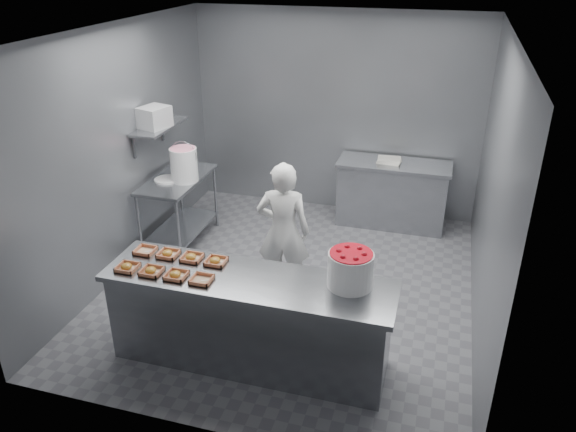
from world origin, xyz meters
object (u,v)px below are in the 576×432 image
object	(u,v)px
worker	(283,232)
strawberry_tub	(350,268)
appliance	(154,117)
tray_6	(192,257)
prep_table	(179,200)
tray_0	(127,267)
tray_2	(176,275)
tray_3	(202,279)
tray_7	(216,261)
tray_1	(151,271)
back_counter	(392,194)
service_counter	(250,320)
tray_5	(168,254)
glaze_bucket	(184,164)
tray_4	(145,251)

from	to	relation	value
worker	strawberry_tub	distance (m)	1.39
worker	appliance	world-z (taller)	appliance
tray_6	worker	distance (m)	1.16
prep_table	tray_0	size ratio (longest dim) A/B	6.40
worker	strawberry_tub	world-z (taller)	worker
tray_2	tray_3	distance (m)	0.24
tray_6	tray_7	world-z (taller)	same
tray_1	tray_2	xyz separation A→B (m)	(0.24, 0.00, 0.00)
back_counter	strawberry_tub	xyz separation A→B (m)	(-0.03, -3.12, 0.62)
tray_6	worker	xyz separation A→B (m)	(0.59, 1.00, -0.14)
strawberry_tub	tray_0	bearing A→B (deg)	-171.46
service_counter	tray_0	size ratio (longest dim) A/B	13.88
back_counter	tray_1	size ratio (longest dim) A/B	8.01
tray_0	appliance	bearing A→B (deg)	109.87
tray_3	tray_7	bearing A→B (deg)	90.54
tray_2	worker	bearing A→B (deg)	66.02
service_counter	tray_1	distance (m)	0.98
appliance	tray_6	bearing A→B (deg)	-38.37
strawberry_tub	worker	bearing A→B (deg)	131.27
service_counter	appliance	xyz separation A→B (m)	(-1.82, 1.86, 1.24)
back_counter	tray_1	distance (m)	3.86
tray_0	tray_5	bearing A→B (deg)	53.07
service_counter	tray_1	bearing A→B (deg)	-169.37
tray_6	tray_0	bearing A→B (deg)	-146.37
service_counter	glaze_bucket	size ratio (longest dim) A/B	5.14
service_counter	strawberry_tub	bearing A→B (deg)	8.80
glaze_bucket	tray_7	bearing A→B (deg)	-56.83
tray_2	tray_5	xyz separation A→B (m)	(-0.24, 0.32, 0.00)
tray_3	glaze_bucket	distance (m)	2.37
tray_3	tray_4	xyz separation A→B (m)	(-0.72, 0.32, 0.00)
tray_7	appliance	xyz separation A→B (m)	(-1.45, 1.70, 0.77)
tray_2	tray_3	xyz separation A→B (m)	(0.24, 0.00, -0.00)
service_counter	tray_3	size ratio (longest dim) A/B	13.88
tray_3	strawberry_tub	world-z (taller)	strawberry_tub
tray_4	tray_5	bearing A→B (deg)	-0.00
glaze_bucket	tray_6	bearing A→B (deg)	-62.71
back_counter	tray_2	bearing A→B (deg)	-113.89
tray_0	strawberry_tub	xyz separation A→B (m)	(1.96, 0.29, 0.15)
tray_6	service_counter	bearing A→B (deg)	-14.66
service_counter	appliance	world-z (taller)	appliance
tray_3	tray_7	xyz separation A→B (m)	(-0.00, 0.32, 0.00)
tray_6	worker	size ratio (longest dim) A/B	0.12
tray_4	tray_6	bearing A→B (deg)	-0.00
tray_7	glaze_bucket	world-z (taller)	glaze_bucket
back_counter	tray_7	world-z (taller)	tray_7
worker	strawberry_tub	size ratio (longest dim) A/B	4.02
tray_1	tray_5	size ratio (longest dim) A/B	1.00
tray_4	tray_5	world-z (taller)	tray_5
tray_1	appliance	bearing A→B (deg)	115.66
back_counter	tray_6	size ratio (longest dim) A/B	8.01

